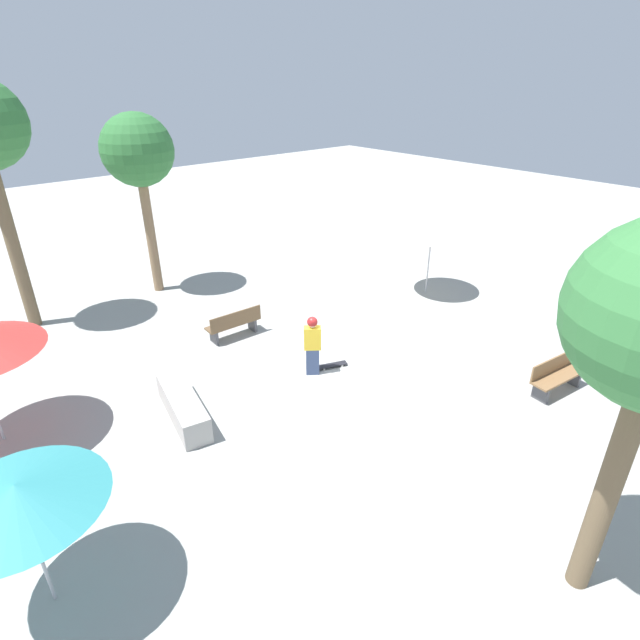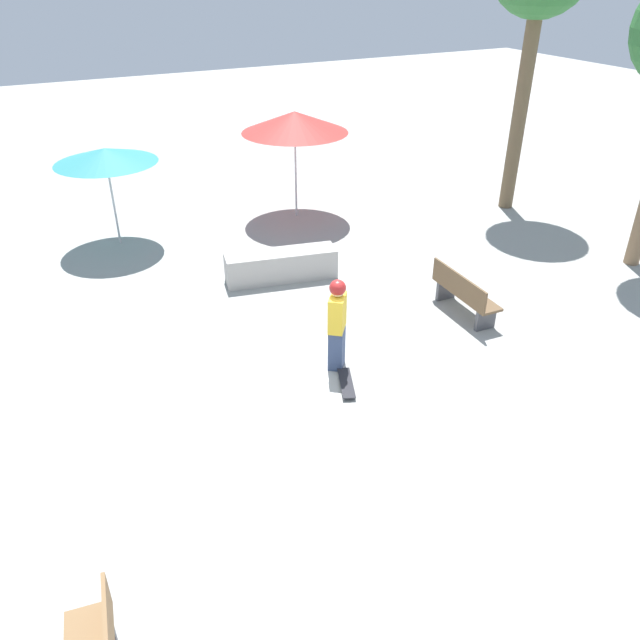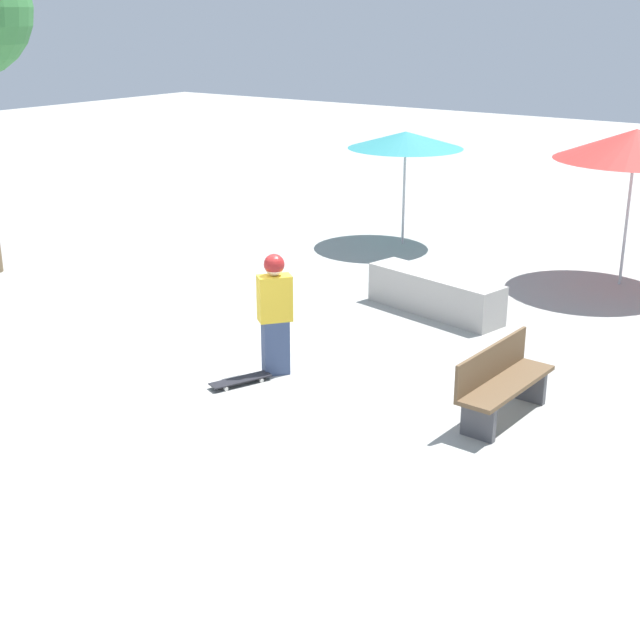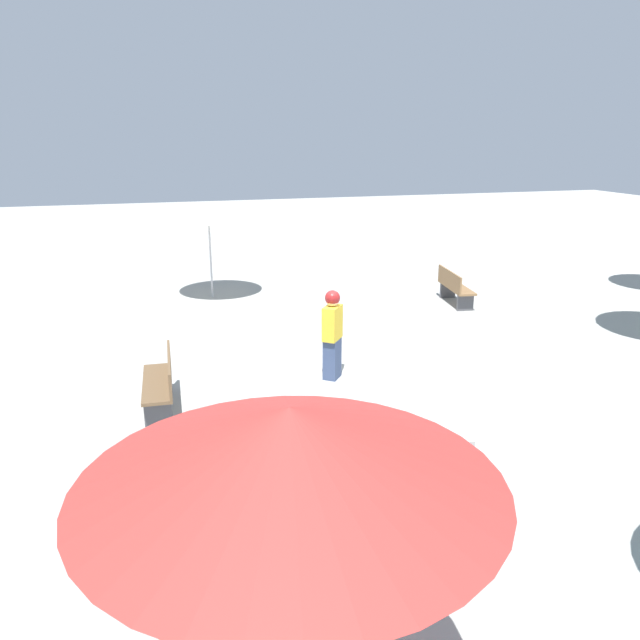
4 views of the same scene
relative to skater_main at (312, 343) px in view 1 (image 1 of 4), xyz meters
The scene contains 9 objects.
ground_plane 0.93m from the skater_main, 33.93° to the right, with size 60.00×60.00×0.00m, color #9E9E99.
skater_main is the anchor object (origin of this frame).
skateboard 0.98m from the skater_main, 12.48° to the right, with size 0.82×0.48×0.07m.
concrete_ledge 3.40m from the skater_main, behind, with size 1.03×2.35×0.61m.
bench_near 5.86m from the skater_main, 48.91° to the right, with size 1.65×0.66×0.85m.
bench_far 2.97m from the skater_main, 98.93° to the left, with size 1.62×0.51×0.85m.
shade_umbrella_teal 7.18m from the skater_main, 162.53° to the right, with size 2.24×2.24×2.22m.
shade_umbrella_cream 6.54m from the skater_main, 11.88° to the left, with size 2.25×2.25×2.44m.
palm_tree_right 8.51m from the skater_main, 94.24° to the left, with size 2.23×2.23×5.79m.
Camera 1 is at (-7.24, -7.97, 6.90)m, focal length 28.00 mm.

